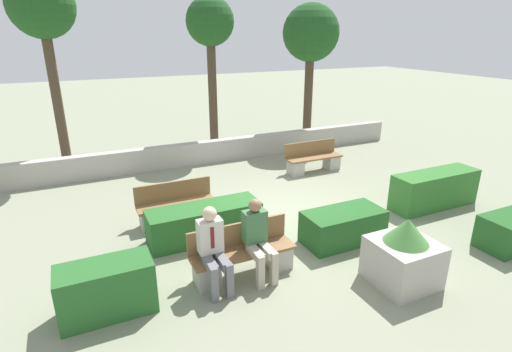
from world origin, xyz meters
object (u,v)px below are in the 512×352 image
Objects in this scene: bench_front at (243,257)px; tree_center_left at (210,27)px; person_seated_woman at (258,236)px; tree_center_right at (311,35)px; bench_right_side at (177,208)px; tree_leftmost at (42,11)px; bench_left_side at (313,161)px; planter_corner_left at (404,255)px; person_seated_man at (213,245)px.

bench_front is 8.32m from tree_center_left.
bench_front is at bearing 146.32° from person_seated_woman.
bench_front is 0.37× the size of tree_center_right.
bench_right_side is 8.16m from tree_center_right.
tree_leftmost reaches higher than tree_center_right.
planter_corner_left is (-1.71, -5.21, 0.17)m from bench_left_side.
planter_corner_left is 9.17m from tree_center_left.
planter_corner_left is 0.24× the size of tree_center_right.
person_seated_man is at bearing -166.24° from bench_front.
bench_front is 0.48m from person_seated_woman.
tree_center_left is at bearing 109.16° from bench_left_side.
planter_corner_left is (1.99, -1.16, -0.24)m from person_seated_woman.
bench_left_side is 0.35× the size of tree_center_left.
bench_left_side is 4.70m from tree_center_right.
person_seated_woman is at bearing -127.29° from tree_center_right.
tree_center_right is at bearing -6.99° from tree_center_left.
bench_left_side is 6.04m from person_seated_man.
planter_corner_left is 0.21× the size of tree_leftmost.
bench_front is 8.38m from tree_leftmost.
bench_left_side is 8.13m from tree_leftmost.
bench_front and bench_right_side have the same top height.
bench_right_side is (-0.49, 2.36, -0.01)m from bench_front.
bench_right_side is 1.22× the size of person_seated_man.
tree_leftmost reaches higher than planter_corner_left.
bench_right_side is at bearing 101.78° from bench_front.
planter_corner_left is at bearing -60.36° from tree_leftmost.
bench_front is at bearing -70.27° from tree_leftmost.
bench_left_side is at bearing 47.56° from person_seated_woman.
tree_center_right is (5.48, 6.79, 3.36)m from bench_front.
tree_center_left reaches higher than person_seated_woman.
bench_right_side is at bearing 105.63° from person_seated_woman.
bench_left_side is at bearing -61.00° from tree_center_left.
tree_center_left is at bearing 90.82° from planter_corner_left.
planter_corner_left is at bearing -89.18° from tree_center_left.
planter_corner_left is (2.75, -1.16, -0.25)m from person_seated_man.
tree_center_right is (7.97, -0.16, -0.62)m from tree_leftmost.
bench_left_side is at bearing 13.34° from bench_right_side.
person_seated_man is 1.01× the size of person_seated_woman.
bench_right_side is 6.57m from tree_center_left.
person_seated_man is 0.28× the size of tree_center_right.
person_seated_man is at bearing -97.46° from bench_right_side.
bench_left_side is 5.22m from tree_center_left.
tree_leftmost is at bearing 119.64° from planter_corner_left.
person_seated_man is at bearing 157.08° from planter_corner_left.
tree_center_left is at bearing 73.91° from bench_front.
tree_leftmost reaches higher than bench_right_side.
bench_front is at bearing -128.92° from tree_center_right.
person_seated_man is 8.16m from tree_leftmost.
tree_center_right is (3.28, 8.09, 3.19)m from planter_corner_left.
bench_left_side is 1.26× the size of person_seated_man.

